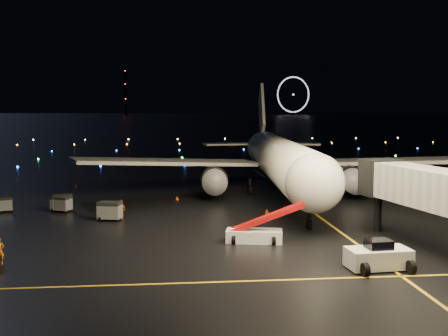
# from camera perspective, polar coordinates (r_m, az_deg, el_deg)

# --- Properties ---
(ground) EXTENTS (2000.00, 2000.00, 0.00)m
(ground) POSITION_cam_1_polar(r_m,az_deg,el_deg) (345.23, -5.21, 4.34)
(ground) COLOR black
(ground) RESTS_ON ground
(lane_centre) EXTENTS (0.25, 80.00, 0.02)m
(lane_centre) POSITION_cam_1_polar(r_m,az_deg,el_deg) (63.00, 8.55, -4.12)
(lane_centre) COLOR gold
(lane_centre) RESTS_ON ground
(lane_cross) EXTENTS (60.00, 0.25, 0.02)m
(lane_cross) POSITION_cam_1_polar(r_m,az_deg,el_deg) (36.82, -8.05, -11.62)
(lane_cross) COLOR gold
(lane_cross) RESTS_ON ground
(airliner) EXTENTS (56.72, 54.24, 15.13)m
(airliner) POSITION_cam_1_polar(r_m,az_deg,el_deg) (74.38, 5.48, 3.36)
(airliner) COLOR silver
(airliner) RESTS_ON ground
(pushback_tug) EXTENTS (4.50, 2.61, 2.07)m
(pushback_tug) POSITION_cam_1_polar(r_m,az_deg,el_deg) (40.99, 15.40, -8.45)
(pushback_tug) COLOR silver
(pushback_tug) RESTS_ON ground
(belt_loader) EXTENTS (7.04, 3.11, 3.30)m
(belt_loader) POSITION_cam_1_polar(r_m,az_deg,el_deg) (47.04, 3.09, -5.56)
(belt_loader) COLOR silver
(belt_loader) RESTS_ON ground
(crew_c) EXTENTS (1.12, 1.14, 1.93)m
(crew_c) POSITION_cam_1_polar(r_m,az_deg,el_deg) (57.78, -10.41, -4.13)
(crew_c) COLOR orange
(crew_c) RESTS_ON ground
(safety_cone_0) EXTENTS (0.43, 0.43, 0.45)m
(safety_cone_0) POSITION_cam_1_polar(r_m,az_deg,el_deg) (59.92, 4.39, -4.40)
(safety_cone_0) COLOR #EE4A00
(safety_cone_0) RESTS_ON ground
(safety_cone_1) EXTENTS (0.41, 0.41, 0.45)m
(safety_cone_1) POSITION_cam_1_polar(r_m,az_deg,el_deg) (70.91, -2.02, -2.72)
(safety_cone_1) COLOR #EE4A00
(safety_cone_1) RESTS_ON ground
(safety_cone_2) EXTENTS (0.53, 0.53, 0.47)m
(safety_cone_2) POSITION_cam_1_polar(r_m,az_deg,el_deg) (68.47, -4.80, -3.05)
(safety_cone_2) COLOR #EE4A00
(safety_cone_2) RESTS_ON ground
(safety_cone_3) EXTENTS (0.49, 0.49, 0.45)m
(safety_cone_3) POSITION_cam_1_polar(r_m,az_deg,el_deg) (81.49, -14.84, -1.76)
(safety_cone_3) COLOR #EE4A00
(safety_cone_3) RESTS_ON ground
(ferris_wheel) EXTENTS (49.33, 16.80, 52.00)m
(ferris_wheel) POSITION_cam_1_polar(r_m,az_deg,el_deg) (784.59, 7.05, 7.27)
(ferris_wheel) COLOR black
(ferris_wheel) RESTS_ON ground
(radio_mast) EXTENTS (1.80, 1.80, 64.00)m
(radio_mast) POSITION_cam_1_polar(r_m,az_deg,el_deg) (787.33, -9.98, 7.66)
(radio_mast) COLOR black
(radio_mast) RESTS_ON ground
(taxiway_lights) EXTENTS (164.00, 92.00, 0.36)m
(taxiway_lights) POSITION_cam_1_polar(r_m,az_deg,el_deg) (151.47, -4.45, 2.02)
(taxiway_lights) COLOR black
(taxiway_lights) RESTS_ON ground
(baggage_cart_0) EXTENTS (2.49, 2.00, 1.86)m
(baggage_cart_0) POSITION_cam_1_polar(r_m,az_deg,el_deg) (57.13, -11.53, -4.31)
(baggage_cart_0) COLOR gray
(baggage_cart_0) RESTS_ON ground
(baggage_cart_1) EXTENTS (2.33, 2.02, 1.66)m
(baggage_cart_1) POSITION_cam_1_polar(r_m,az_deg,el_deg) (63.12, -16.21, -3.53)
(baggage_cart_1) COLOR gray
(baggage_cart_1) RESTS_ON ground
(baggage_cart_2) EXTENTS (2.27, 1.75, 1.77)m
(baggage_cart_2) POSITION_cam_1_polar(r_m,az_deg,el_deg) (63.52, -16.05, -3.41)
(baggage_cart_2) COLOR gray
(baggage_cart_2) RESTS_ON ground
(baggage_cart_3) EXTENTS (2.22, 1.88, 1.60)m
(baggage_cart_3) POSITION_cam_1_polar(r_m,az_deg,el_deg) (65.04, -21.57, -3.46)
(baggage_cart_3) COLOR gray
(baggage_cart_3) RESTS_ON ground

